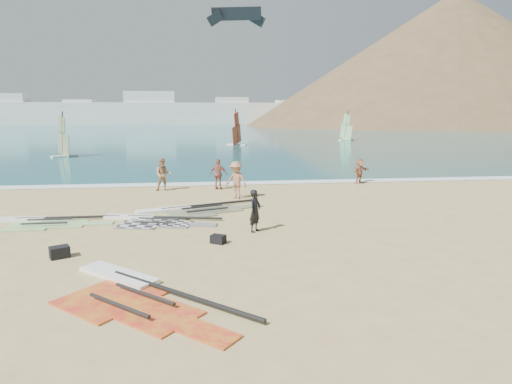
{
  "coord_description": "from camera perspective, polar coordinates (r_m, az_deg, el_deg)",
  "views": [
    {
      "loc": [
        -0.74,
        -14.0,
        4.37
      ],
      "look_at": [
        1.44,
        4.0,
        1.0
      ],
      "focal_mm": 30.0,
      "sensor_mm": 36.0,
      "label": 1
    }
  ],
  "objects": [
    {
      "name": "rig_red",
      "position": [
        11.14,
        -16.0,
        -12.71
      ],
      "size": [
        4.9,
        5.08,
        0.2
      ],
      "rotation": [
        0.0,
        0.0,
        -0.72
      ],
      "color": "red",
      "rests_on": "ground"
    },
    {
      "name": "windsurfer_left",
      "position": [
        46.95,
        -24.3,
        5.87
      ],
      "size": [
        2.4,
        2.43,
        4.54
      ],
      "rotation": [
        0.0,
        0.0,
        0.66
      ],
      "color": "white",
      "rests_on": "ground"
    },
    {
      "name": "windsurfer_centre",
      "position": [
        58.62,
        -2.59,
        7.61
      ],
      "size": [
        2.79,
        3.03,
        4.97
      ],
      "rotation": [
        0.0,
        0.0,
        -0.45
      ],
      "color": "white",
      "rests_on": "ground"
    },
    {
      "name": "windsurfer_right",
      "position": [
        69.93,
        11.94,
        7.82
      ],
      "size": [
        2.65,
        2.96,
        4.66
      ],
      "rotation": [
        0.0,
        0.0,
        0.35
      ],
      "color": "white",
      "rests_on": "ground"
    },
    {
      "name": "rig_grey",
      "position": [
        17.98,
        -14.04,
        -3.7
      ],
      "size": [
        4.92,
        2.47,
        0.19
      ],
      "rotation": [
        0.0,
        0.0,
        -0.22
      ],
      "color": "#262528",
      "rests_on": "ground"
    },
    {
      "name": "headland_main",
      "position": [
        167.65,
        24.09,
        8.13
      ],
      "size": [
        143.0,
        143.0,
        45.0
      ],
      "primitive_type": "cone",
      "color": "brown",
      "rests_on": "ground"
    },
    {
      "name": "beachgoer_back",
      "position": [
        24.71,
        -5.03,
        2.39
      ],
      "size": [
        1.13,
        0.79,
        1.78
      ],
      "primitive_type": "imported",
      "rotation": [
        0.0,
        0.0,
        2.76
      ],
      "color": "#A1584A",
      "rests_on": "ground"
    },
    {
      "name": "rig_green",
      "position": [
        19.3,
        -26.9,
        -3.57
      ],
      "size": [
        5.16,
        2.02,
        0.2
      ],
      "rotation": [
        0.0,
        0.0,
        -0.0
      ],
      "color": "#60C225",
      "rests_on": "ground"
    },
    {
      "name": "sea",
      "position": [
        146.07,
        -6.71,
        8.74
      ],
      "size": [
        300.0,
        240.0,
        0.06
      ],
      "primitive_type": "cube",
      "color": "#0D485C",
      "rests_on": "ground"
    },
    {
      "name": "rig_orange",
      "position": [
        19.55,
        -8.55,
        -2.36
      ],
      "size": [
        5.85,
        3.42,
        0.2
      ],
      "rotation": [
        0.0,
        0.0,
        0.35
      ],
      "color": "orange",
      "rests_on": "ground"
    },
    {
      "name": "ground",
      "position": [
        14.69,
        -3.74,
        -6.81
      ],
      "size": [
        300.0,
        300.0,
        0.0
      ],
      "primitive_type": "plane",
      "color": "tan",
      "rests_on": "ground"
    },
    {
      "name": "far_town",
      "position": [
        164.68,
        -12.35,
        10.33
      ],
      "size": [
        160.0,
        8.0,
        12.0
      ],
      "color": "white",
      "rests_on": "ground"
    },
    {
      "name": "surf_line",
      "position": [
        26.67,
        -5.24,
        1.05
      ],
      "size": [
        300.0,
        1.2,
        0.04
      ],
      "primitive_type": "cube",
      "color": "white",
      "rests_on": "ground"
    },
    {
      "name": "beachgoer_left",
      "position": [
        24.73,
        -12.28,
        2.28
      ],
      "size": [
        0.95,
        0.77,
        1.85
      ],
      "primitive_type": "imported",
      "rotation": [
        0.0,
        0.0,
        0.08
      ],
      "color": "#AC7F57",
      "rests_on": "ground"
    },
    {
      "name": "beachgoer_mid",
      "position": [
        21.96,
        -2.66,
        1.6
      ],
      "size": [
        1.42,
        1.33,
        1.93
      ],
      "primitive_type": "imported",
      "rotation": [
        0.0,
        0.0,
        -0.66
      ],
      "color": "#A76E4E",
      "rests_on": "ground"
    },
    {
      "name": "gear_bag_near",
      "position": [
        14.49,
        -24.72,
        -7.29
      ],
      "size": [
        0.68,
        0.61,
        0.35
      ],
      "primitive_type": "cube",
      "rotation": [
        0.0,
        0.0,
        0.47
      ],
      "color": "black",
      "rests_on": "ground"
    },
    {
      "name": "person_wetsuit",
      "position": [
        15.84,
        -0.12,
        -2.53
      ],
      "size": [
        0.65,
        0.69,
        1.58
      ],
      "primitive_type": "imported",
      "rotation": [
        0.0,
        0.0,
        0.92
      ],
      "color": "black",
      "rests_on": "ground"
    },
    {
      "name": "kitesurf_kite",
      "position": [
        64.23,
        -2.64,
        22.47
      ],
      "size": [
        8.14,
        2.35,
        2.61
      ],
      "rotation": [
        0.0,
        0.0,
        -0.21
      ],
      "color": "black",
      "rests_on": "ground"
    },
    {
      "name": "gear_bag_far",
      "position": [
        14.65,
        -5.07,
        -6.28
      ],
      "size": [
        0.58,
        0.53,
        0.29
      ],
      "primitive_type": "cube",
      "rotation": [
        0.0,
        0.0,
        -0.54
      ],
      "color": "black",
      "rests_on": "ground"
    },
    {
      "name": "beachgoer_right",
      "position": [
        27.49,
        13.64,
        2.74
      ],
      "size": [
        1.46,
        1.21,
        1.57
      ],
      "primitive_type": "imported",
      "rotation": [
        0.0,
        0.0,
        0.61
      ],
      "color": "#BB7456",
      "rests_on": "ground"
    }
  ]
}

